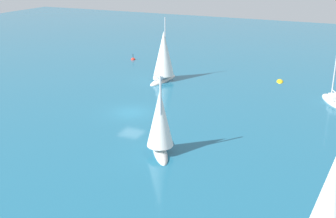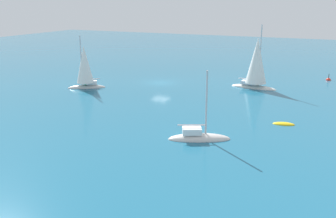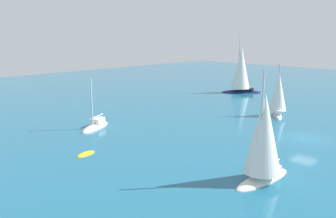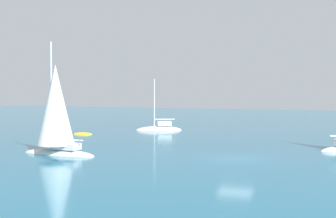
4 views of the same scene
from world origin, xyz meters
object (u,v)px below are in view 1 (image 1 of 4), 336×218
sailboat (333,101)px  skiff (280,82)px  sloop_1 (160,125)px  channel_buoy (133,60)px  sloop (164,58)px

sailboat → skiff: (7.48, -6.18, -0.13)m
sloop_1 → channel_buoy: size_ratio=5.67×
sailboat → skiff: bearing=25.0°
sloop → skiff: bearing=-63.1°
sloop → sloop_1: bearing=-150.6°
sailboat → sloop_1: sloop_1 is taller
sloop_1 → channel_buoy: sloop_1 is taller
sloop → sailboat: size_ratio=1.37×
sailboat → channel_buoy: 33.83m
sloop_1 → sailboat: bearing=115.9°
sailboat → sloop: bearing=64.5°
sloop_1 → skiff: 28.18m
sloop_1 → sloop: bearing=171.3°
sloop → sloop_1: size_ratio=1.18×
sloop_1 → channel_buoy: 36.50m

